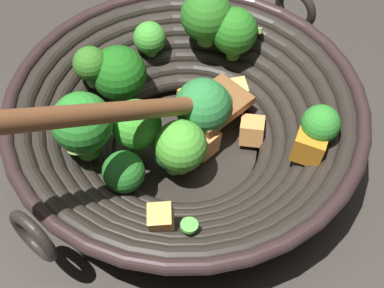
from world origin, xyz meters
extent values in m
plane|color=#332D28|center=(0.00, 0.00, 0.00)|extent=(4.00, 4.00, 0.00)
cylinder|color=black|center=(0.00, 0.00, 0.01)|extent=(0.15, 0.15, 0.01)
torus|color=black|center=(0.00, 0.00, 0.02)|extent=(0.20, 0.20, 0.02)
torus|color=black|center=(0.00, 0.00, 0.03)|extent=(0.22, 0.22, 0.02)
torus|color=black|center=(0.00, 0.00, 0.04)|extent=(0.25, 0.25, 0.02)
torus|color=black|center=(0.00, 0.00, 0.04)|extent=(0.27, 0.27, 0.02)
torus|color=black|center=(0.00, 0.00, 0.05)|extent=(0.30, 0.30, 0.02)
torus|color=black|center=(0.00, 0.00, 0.06)|extent=(0.32, 0.32, 0.02)
torus|color=black|center=(0.00, 0.00, 0.07)|extent=(0.34, 0.34, 0.02)
torus|color=#2D1F1F|center=(0.00, 0.00, 0.08)|extent=(0.36, 0.36, 0.01)
torus|color=black|center=(-0.03, 0.19, 0.08)|extent=(0.05, 0.02, 0.05)
torus|color=black|center=(0.03, -0.19, 0.08)|extent=(0.05, 0.02, 0.05)
cylinder|color=#659C36|center=(0.04, -0.11, 0.05)|extent=(0.02, 0.02, 0.02)
sphere|color=#26711D|center=(0.04, -0.11, 0.08)|extent=(0.05, 0.05, 0.05)
cylinder|color=#8AB94D|center=(0.00, -0.02, 0.03)|extent=(0.03, 0.03, 0.02)
sphere|color=#2B7C3A|center=(0.00, -0.02, 0.06)|extent=(0.06, 0.06, 0.06)
cylinder|color=#73B451|center=(0.11, -0.04, 0.04)|extent=(0.02, 0.01, 0.02)
sphere|color=green|center=(0.11, -0.04, 0.07)|extent=(0.04, 0.04, 0.04)
cylinder|color=#75AC49|center=(-0.11, -0.07, 0.06)|extent=(0.02, 0.02, 0.02)
sphere|color=#2E872B|center=(-0.11, -0.07, 0.09)|extent=(0.04, 0.04, 0.04)
cylinder|color=#69A64A|center=(0.02, 0.05, 0.03)|extent=(0.02, 0.02, 0.02)
sphere|color=green|center=(0.02, 0.05, 0.07)|extent=(0.05, 0.05, 0.05)
cylinder|color=#75A552|center=(0.07, -0.09, 0.06)|extent=(0.02, 0.02, 0.02)
sphere|color=#2A6F1F|center=(0.07, -0.09, 0.10)|extent=(0.06, 0.06, 0.06)
cylinder|color=#5B9D48|center=(0.11, 0.04, 0.06)|extent=(0.02, 0.02, 0.02)
sphere|color=#337221|center=(0.11, 0.04, 0.08)|extent=(0.04, 0.04, 0.04)
cylinder|color=#72A44C|center=(0.09, 0.02, 0.03)|extent=(0.03, 0.03, 0.01)
sphere|color=#1C6418|center=(0.09, 0.02, 0.06)|extent=(0.06, 0.06, 0.06)
cylinder|color=#7BB147|center=(-0.02, 0.03, 0.03)|extent=(0.03, 0.02, 0.02)
sphere|color=green|center=(-0.02, 0.03, 0.06)|extent=(0.05, 0.05, 0.05)
cylinder|color=#5DA136|center=(0.04, 0.10, 0.06)|extent=(0.03, 0.03, 0.02)
sphere|color=#298529|center=(0.04, 0.10, 0.09)|extent=(0.06, 0.06, 0.06)
cylinder|color=#7AB55B|center=(-0.02, 0.03, 0.02)|extent=(0.02, 0.02, 0.02)
sphere|color=#2F7837|center=(-0.02, 0.03, 0.05)|extent=(0.04, 0.04, 0.04)
cylinder|color=#5E8F4E|center=(0.00, -0.04, 0.03)|extent=(0.01, 0.01, 0.01)
sphere|color=green|center=(0.00, -0.04, 0.05)|extent=(0.04, 0.04, 0.04)
cylinder|color=#74AD57|center=(-0.01, 0.09, 0.03)|extent=(0.02, 0.02, 0.01)
sphere|color=#247125|center=(-0.01, 0.09, 0.05)|extent=(0.04, 0.04, 0.04)
cube|color=gold|center=(-0.08, 0.10, 0.07)|extent=(0.03, 0.03, 0.03)
cube|color=orange|center=(-0.11, -0.06, 0.07)|extent=(0.04, 0.04, 0.03)
cube|color=gold|center=(0.04, -0.04, 0.03)|extent=(0.03, 0.03, 0.03)
cube|color=#EBB05F|center=(0.01, -0.08, 0.03)|extent=(0.04, 0.04, 0.03)
cube|color=#DD8A4E|center=(-0.02, -0.01, 0.03)|extent=(0.03, 0.03, 0.03)
cube|color=#E7944E|center=(-0.04, -0.06, 0.03)|extent=(0.04, 0.04, 0.03)
cylinder|color=#56B247|center=(-0.10, 0.08, 0.07)|extent=(0.02, 0.02, 0.00)
cylinder|color=#99D166|center=(0.03, 0.11, 0.08)|extent=(0.02, 0.02, 0.01)
cylinder|color=#99D166|center=(0.11, 0.01, 0.07)|extent=(0.02, 0.02, 0.01)
cylinder|color=#99D166|center=(0.03, -0.13, 0.08)|extent=(0.02, 0.02, 0.01)
cylinder|color=#99D166|center=(-0.02, 0.02, 0.05)|extent=(0.02, 0.02, 0.01)
cylinder|color=#99D166|center=(0.11, -0.04, 0.08)|extent=(0.02, 0.02, 0.01)
cube|color=brown|center=(0.00, -0.04, 0.05)|extent=(0.05, 0.07, 0.01)
cylinder|color=brown|center=(-0.01, 0.10, 0.14)|extent=(0.03, 0.24, 0.17)
camera|label=1|loc=(-0.29, 0.23, 0.49)|focal=52.60mm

